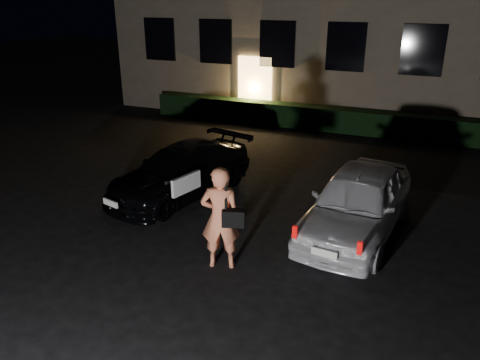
% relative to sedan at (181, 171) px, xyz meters
% --- Properties ---
extents(ground, '(80.00, 80.00, 0.00)m').
position_rel_sedan_xyz_m(ground, '(2.43, -3.03, -0.62)').
color(ground, black).
rests_on(ground, ground).
extents(hedge, '(15.00, 0.70, 0.85)m').
position_rel_sedan_xyz_m(hedge, '(2.43, 7.47, -0.19)').
color(hedge, black).
rests_on(hedge, ground).
extents(sedan, '(2.75, 4.56, 1.24)m').
position_rel_sedan_xyz_m(sedan, '(0.00, 0.00, 0.00)').
color(sedan, black).
rests_on(sedan, ground).
extents(hatch, '(2.13, 4.35, 1.43)m').
position_rel_sedan_xyz_m(hatch, '(4.47, -0.37, 0.10)').
color(hatch, silver).
rests_on(hatch, ground).
extents(man, '(0.92, 0.68, 1.99)m').
position_rel_sedan_xyz_m(man, '(2.38, -2.69, 0.38)').
color(man, '#E27C55').
rests_on(man, ground).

